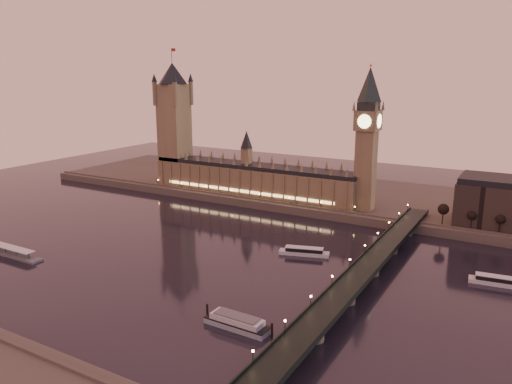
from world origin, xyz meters
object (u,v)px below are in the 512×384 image
at_px(moored_barge, 237,322).
at_px(pontoon_pier, 12,253).
at_px(cruise_boat_a, 304,252).
at_px(cruise_boat_b, 496,281).

xyz_separation_m(moored_barge, pontoon_pier, (-158.77, 6.48, -1.30)).
xyz_separation_m(cruise_boat_a, cruise_boat_b, (101.20, 9.75, -0.02)).
height_order(cruise_boat_b, moored_barge, moored_barge).
bearing_deg(cruise_boat_b, pontoon_pier, -165.26).
xyz_separation_m(cruise_boat_a, moored_barge, (11.16, -92.24, 0.53)).
relative_size(cruise_boat_b, moored_barge, 0.76).
distance_m(cruise_boat_a, pontoon_pier, 170.72).
height_order(cruise_boat_a, cruise_boat_b, cruise_boat_a).
relative_size(cruise_boat_a, pontoon_pier, 0.66).
bearing_deg(moored_barge, cruise_boat_b, 50.37).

